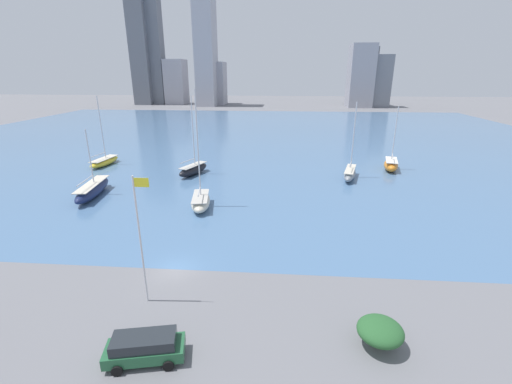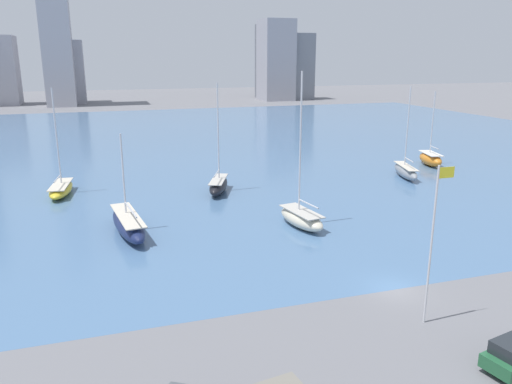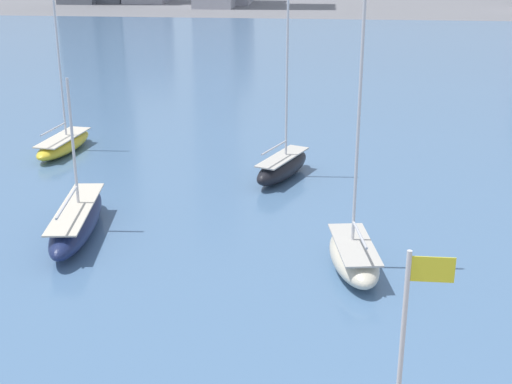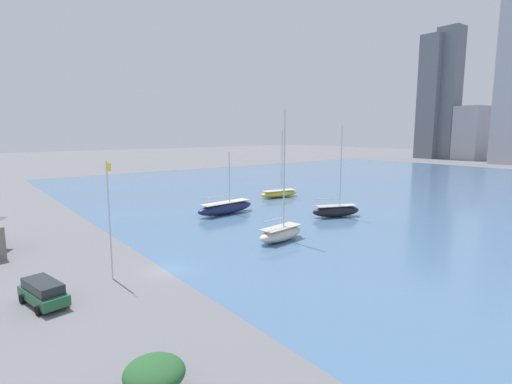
% 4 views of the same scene
% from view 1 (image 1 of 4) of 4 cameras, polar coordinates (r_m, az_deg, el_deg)
% --- Properties ---
extents(ground_plane, '(500.00, 500.00, 0.00)m').
position_cam_1_polar(ground_plane, '(34.43, -13.25, -12.45)').
color(ground_plane, slate).
extents(harbor_water, '(180.00, 140.00, 0.00)m').
position_cam_1_polar(harbor_water, '(99.82, -1.30, 9.10)').
color(harbor_water, '#4C7099').
rests_on(harbor_water, ground_plane).
extents(flag_pole, '(1.24, 0.14, 10.79)m').
position_cam_1_polar(flag_pole, '(27.99, -18.66, -7.08)').
color(flag_pole, silver).
rests_on(flag_pole, ground_plane).
extents(yard_shrub, '(3.12, 3.12, 2.00)m').
position_cam_1_polar(yard_shrub, '(26.39, 20.00, -20.94)').
color(yard_shrub, '#4C3823').
rests_on(yard_shrub, ground_plane).
extents(distant_city_skyline, '(139.25, 25.28, 63.89)m').
position_cam_1_polar(distant_city_skyline, '(199.03, -2.65, 20.60)').
color(distant_city_skyline, slate).
rests_on(distant_city_skyline, ground_plane).
extents(sailboat_navy, '(3.75, 11.19, 10.02)m').
position_cam_1_polar(sailboat_navy, '(57.28, -25.57, 0.37)').
color(sailboat_navy, '#19234C').
rests_on(sailboat_navy, harbor_water).
extents(sailboat_gray, '(4.02, 8.68, 13.14)m').
position_cam_1_polar(sailboat_gray, '(62.60, 15.39, 3.08)').
color(sailboat_gray, gray).
rests_on(sailboat_gray, harbor_water).
extents(sailboat_yellow, '(3.52, 8.76, 13.52)m').
position_cam_1_polar(sailboat_yellow, '(75.58, -23.96, 4.70)').
color(sailboat_yellow, yellow).
rests_on(sailboat_yellow, harbor_water).
extents(sailboat_cream, '(3.65, 7.49, 15.88)m').
position_cam_1_polar(sailboat_cream, '(47.89, -9.21, -1.46)').
color(sailboat_cream, beige).
rests_on(sailboat_cream, harbor_water).
extents(sailboat_orange, '(4.05, 7.16, 11.91)m').
position_cam_1_polar(sailboat_orange, '(70.45, 21.58, 4.28)').
color(sailboat_orange, orange).
rests_on(sailboat_orange, harbor_water).
extents(sailboat_black, '(4.85, 8.03, 14.10)m').
position_cam_1_polar(sailboat_black, '(63.68, -10.40, 3.77)').
color(sailboat_black, black).
rests_on(sailboat_black, harbor_water).
extents(parked_suv_green, '(5.33, 3.04, 1.91)m').
position_cam_1_polar(parked_suv_green, '(25.36, -18.05, -23.38)').
color(parked_suv_green, '#235B38').
rests_on(parked_suv_green, ground_plane).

